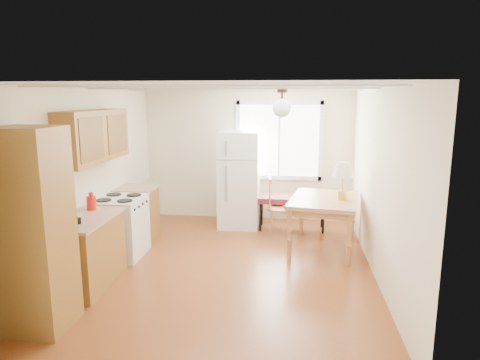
% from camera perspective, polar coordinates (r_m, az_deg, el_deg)
% --- Properties ---
extents(room_shell, '(4.60, 5.60, 2.62)m').
position_cam_1_polar(room_shell, '(5.87, -1.54, -0.03)').
color(room_shell, '#602D13').
rests_on(room_shell, ground).
extents(kitchen_run, '(0.65, 3.40, 2.20)m').
position_cam_1_polar(kitchen_run, '(5.89, -19.29, -4.73)').
color(kitchen_run, brown).
rests_on(kitchen_run, ground).
extents(window_unit, '(1.64, 0.05, 1.51)m').
position_cam_1_polar(window_unit, '(8.21, 5.23, 5.25)').
color(window_unit, white).
rests_on(window_unit, room_shell).
extents(pendant_light, '(0.26, 0.26, 0.40)m').
position_cam_1_polar(pendant_light, '(6.10, 5.60, 9.67)').
color(pendant_light, black).
rests_on(pendant_light, room_shell).
extents(refrigerator, '(0.74, 0.76, 1.76)m').
position_cam_1_polar(refrigerator, '(7.84, -0.11, 0.07)').
color(refrigerator, white).
rests_on(refrigerator, ground).
extents(bench, '(1.33, 0.51, 0.61)m').
position_cam_1_polar(bench, '(7.76, 6.94, -2.66)').
color(bench, maroon).
rests_on(bench, ground).
extents(dining_table, '(1.20, 1.47, 0.83)m').
position_cam_1_polar(dining_table, '(6.79, 11.11, -3.25)').
color(dining_table, '#A5703F').
rests_on(dining_table, ground).
extents(chair, '(0.45, 0.44, 1.01)m').
position_cam_1_polar(chair, '(7.45, 4.64, -2.94)').
color(chair, '#A5703F').
rests_on(chair, ground).
extents(table_lamp, '(0.33, 0.33, 0.58)m').
position_cam_1_polar(table_lamp, '(6.65, 13.62, 0.97)').
color(table_lamp, gold).
rests_on(table_lamp, dining_table).
extents(coffee_maker, '(0.24, 0.27, 0.35)m').
position_cam_1_polar(coffee_maker, '(5.37, -22.06, -4.34)').
color(coffee_maker, black).
rests_on(coffee_maker, kitchen_run).
extents(kettle, '(0.13, 0.13, 0.24)m').
position_cam_1_polar(kettle, '(6.02, -19.21, -2.83)').
color(kettle, red).
rests_on(kettle, kitchen_run).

